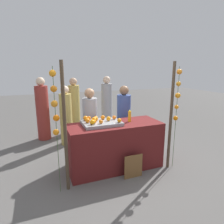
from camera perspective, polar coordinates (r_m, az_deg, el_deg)
ground_plane at (r=4.14m, az=0.79°, el=-15.64°), size 24.00×24.00×0.00m
stall_counter at (r=3.94m, az=0.81°, el=-9.81°), size 1.84×0.71×0.91m
orange_tray at (r=3.74m, az=-3.08°, el=-3.20°), size 0.72×0.53×0.06m
orange_0 at (r=3.58m, az=-3.24°, el=-2.83°), size 0.07×0.07×0.07m
orange_1 at (r=3.53m, az=-5.72°, el=-2.94°), size 0.09×0.09×0.09m
orange_2 at (r=3.77m, az=-4.67°, el=-1.97°), size 0.08×0.08×0.08m
orange_3 at (r=3.60m, az=-5.20°, el=-2.77°), size 0.07×0.07×0.07m
orange_4 at (r=3.76m, az=-1.01°, el=-1.93°), size 0.09×0.09×0.09m
orange_5 at (r=3.84m, az=-4.71°, el=-1.72°), size 0.07×0.07×0.07m
orange_6 at (r=3.86m, az=0.65°, el=-1.59°), size 0.08×0.08×0.08m
orange_7 at (r=3.71m, az=-5.30°, el=-2.16°), size 0.09×0.09×0.09m
orange_8 at (r=3.65m, az=-7.15°, el=-2.48°), size 0.09×0.09×0.09m
orange_9 at (r=3.65m, az=2.15°, el=-2.44°), size 0.08×0.08×0.08m
orange_10 at (r=3.82m, az=-7.72°, el=-1.79°), size 0.09×0.09×0.09m
orange_11 at (r=3.86m, az=-2.68°, el=-1.57°), size 0.08×0.08×0.08m
orange_12 at (r=3.85m, az=-6.65°, el=-1.76°), size 0.07×0.07×0.07m
juice_bottle at (r=3.92m, az=5.12°, el=-1.24°), size 0.06×0.06×0.23m
chalkboard_sign at (r=3.72m, az=6.18°, el=-15.51°), size 0.36×0.03×0.46m
vendor_left at (r=4.31m, az=-6.32°, el=-4.14°), size 0.31×0.31×1.55m
vendor_right at (r=4.62m, az=3.40°, el=-2.78°), size 0.31×0.31×1.57m
crowd_person_0 at (r=5.69m, az=-19.50°, el=0.25°), size 0.34×0.34×1.72m
crowd_person_1 at (r=6.26m, az=-1.52°, el=2.05°), size 0.34×0.34×1.70m
crowd_person_2 at (r=6.08m, az=-10.90°, el=1.33°), size 0.33×0.33×1.67m
crowd_person_3 at (r=5.17m, az=-13.20°, el=-1.58°), size 0.31×0.31×1.53m
canopy_post_left at (r=3.14m, az=-13.50°, el=-4.87°), size 0.06×0.06×2.09m
canopy_post_right at (r=3.92m, az=16.74°, el=-1.48°), size 0.06×0.06×2.09m
garland_strand_left at (r=3.00m, az=-16.35°, el=2.37°), size 0.12×0.12×2.00m
garland_strand_right at (r=3.90m, az=18.55°, el=4.95°), size 0.11×0.10×2.00m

